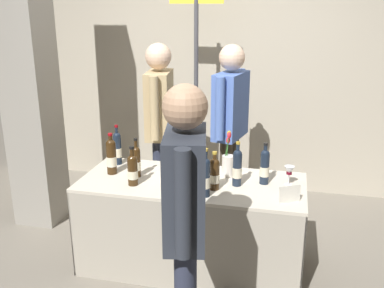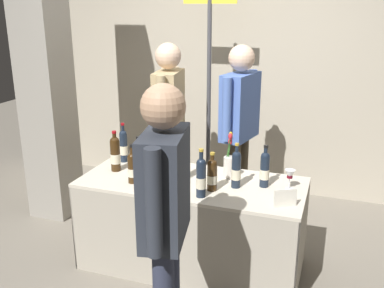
% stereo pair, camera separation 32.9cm
% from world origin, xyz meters
% --- Properties ---
extents(ground_plane, '(12.00, 12.00, 0.00)m').
position_xyz_m(ground_plane, '(0.00, 0.00, 0.00)').
color(ground_plane, gray).
extents(back_partition, '(5.67, 0.12, 2.89)m').
position_xyz_m(back_partition, '(0.00, 1.80, 1.45)').
color(back_partition, '#B2A893').
rests_on(back_partition, ground_plane).
extents(concrete_pillar, '(0.40, 0.40, 3.09)m').
position_xyz_m(concrete_pillar, '(-1.64, 0.47, 1.55)').
color(concrete_pillar, gray).
rests_on(concrete_pillar, ground_plane).
extents(tasting_table, '(1.73, 0.75, 0.74)m').
position_xyz_m(tasting_table, '(0.00, 0.00, 0.52)').
color(tasting_table, beige).
rests_on(tasting_table, ground_plane).
extents(featured_wine_bottle, '(0.07, 0.07, 0.32)m').
position_xyz_m(featured_wine_bottle, '(0.55, 0.07, 0.88)').
color(featured_wine_bottle, '#192333').
rests_on(featured_wine_bottle, tasting_table).
extents(display_bottle_0, '(0.07, 0.07, 0.36)m').
position_xyz_m(display_bottle_0, '(0.16, -0.25, 0.89)').
color(display_bottle_0, '#192333').
rests_on(display_bottle_0, tasting_table).
extents(display_bottle_1, '(0.08, 0.08, 0.30)m').
position_xyz_m(display_bottle_1, '(-0.42, -0.18, 0.87)').
color(display_bottle_1, '#38230F').
rests_on(display_bottle_1, tasting_table).
extents(display_bottle_2, '(0.07, 0.07, 0.33)m').
position_xyz_m(display_bottle_2, '(-0.12, -0.19, 0.88)').
color(display_bottle_2, black).
rests_on(display_bottle_2, tasting_table).
extents(display_bottle_3, '(0.07, 0.07, 0.35)m').
position_xyz_m(display_bottle_3, '(-0.70, 0.23, 0.89)').
color(display_bottle_3, '#192333').
rests_on(display_bottle_3, tasting_table).
extents(display_bottle_4, '(0.07, 0.07, 0.35)m').
position_xyz_m(display_bottle_4, '(0.35, -0.01, 0.89)').
color(display_bottle_4, '#192333').
rests_on(display_bottle_4, tasting_table).
extents(display_bottle_5, '(0.07, 0.07, 0.32)m').
position_xyz_m(display_bottle_5, '(-0.45, -0.01, 0.87)').
color(display_bottle_5, '#38230F').
rests_on(display_bottle_5, tasting_table).
extents(display_bottle_6, '(0.08, 0.08, 0.34)m').
position_xyz_m(display_bottle_6, '(-0.08, 0.03, 0.88)').
color(display_bottle_6, black).
rests_on(display_bottle_6, tasting_table).
extents(display_bottle_7, '(0.08, 0.08, 0.29)m').
position_xyz_m(display_bottle_7, '(0.20, -0.12, 0.87)').
color(display_bottle_7, '#38230F').
rests_on(display_bottle_7, tasting_table).
extents(display_bottle_8, '(0.08, 0.08, 0.34)m').
position_xyz_m(display_bottle_8, '(-0.67, 0.01, 0.89)').
color(display_bottle_8, '#38230F').
rests_on(display_bottle_8, tasting_table).
extents(wine_glass_near_vendor, '(0.08, 0.08, 0.15)m').
position_xyz_m(wine_glass_near_vendor, '(0.73, 0.09, 0.85)').
color(wine_glass_near_vendor, silver).
rests_on(wine_glass_near_vendor, tasting_table).
extents(flower_vase, '(0.10, 0.10, 0.37)m').
position_xyz_m(flower_vase, '(0.26, 0.17, 0.85)').
color(flower_vase, silver).
rests_on(flower_vase, tasting_table).
extents(brochure_stand, '(0.15, 0.09, 0.12)m').
position_xyz_m(brochure_stand, '(0.74, -0.22, 0.80)').
color(brochure_stand, silver).
rests_on(brochure_stand, tasting_table).
extents(vendor_presenter, '(0.30, 0.60, 1.72)m').
position_xyz_m(vendor_presenter, '(0.17, 0.86, 1.04)').
color(vendor_presenter, '#4C4233').
rests_on(vendor_presenter, ground_plane).
extents(vendor_assistant, '(0.27, 0.62, 1.73)m').
position_xyz_m(vendor_assistant, '(-0.48, 0.72, 1.05)').
color(vendor_assistant, '#2D3347').
rests_on(vendor_assistant, ground_plane).
extents(taster_foreground_right, '(0.29, 0.59, 1.68)m').
position_xyz_m(taster_foreground_right, '(0.20, -1.02, 1.01)').
color(taster_foreground_right, '#2D3347').
rests_on(taster_foreground_right, ground_plane).
extents(booth_signpost, '(0.53, 0.04, 2.26)m').
position_xyz_m(booth_signpost, '(-0.24, 1.21, 1.38)').
color(booth_signpost, '#47474C').
rests_on(booth_signpost, ground_plane).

